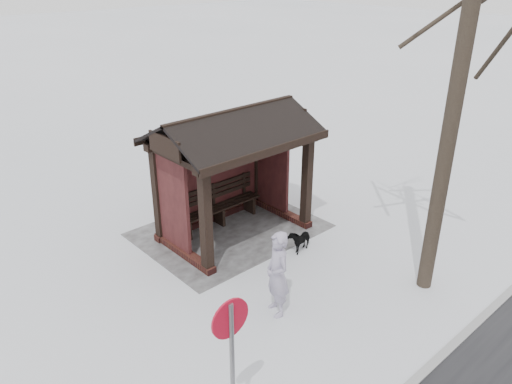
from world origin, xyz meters
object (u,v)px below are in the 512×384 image
Objects in this scene: pedestrian at (277,274)px; dog at (299,239)px; bus_shelter at (229,147)px; road_sign at (231,339)px.

dog is at bearing 142.69° from pedestrian.
pedestrian is at bearing -69.20° from dog.
bus_shelter is at bearing 175.55° from pedestrian.
pedestrian is 2.37m from dog.
road_sign is (2.27, 1.45, 0.78)m from pedestrian.
pedestrian reaches higher than dog.
bus_shelter is at bearing -128.00° from road_sign.
pedestrian is at bearing -146.19° from road_sign.
bus_shelter is 1.61× the size of road_sign.
bus_shelter is 5.73m from road_sign.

